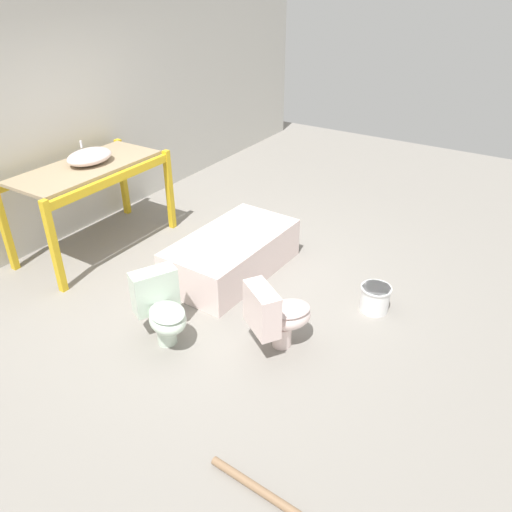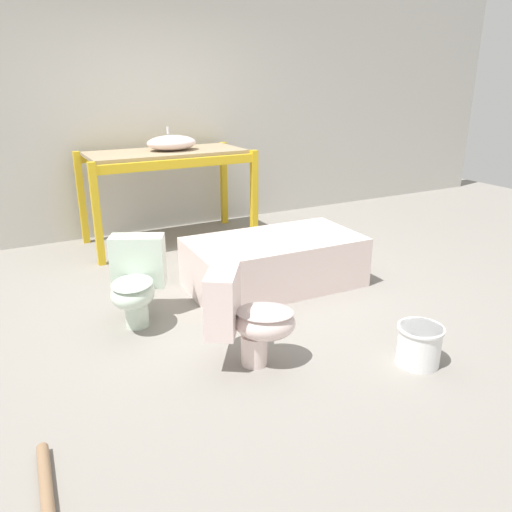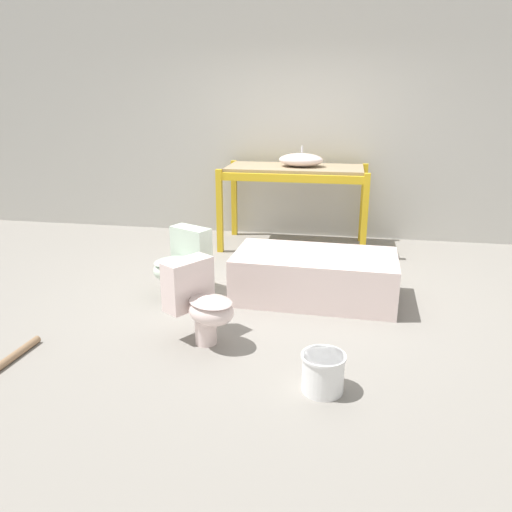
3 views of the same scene
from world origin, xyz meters
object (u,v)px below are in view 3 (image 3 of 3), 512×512
Objects in this scene: sink_basin at (301,160)px; bucket_white at (323,372)px; toilet_near at (181,260)px; toilet_far at (200,300)px; bathtub_main at (315,273)px.

sink_basin is 3.42m from bucket_white.
toilet_near and toilet_far have the same top height.
toilet_far is 2.21× the size of bucket_white.
toilet_near is at bearing -117.78° from sink_basin.
bathtub_main is 2.37× the size of toilet_near.
toilet_near is at bearing 59.88° from toilet_far.
sink_basin is 2.86m from toilet_far.
toilet_near is (-1.27, -0.13, 0.09)m from bathtub_main.
bathtub_main is 1.28m from toilet_near.
bucket_white is at bearing -85.25° from toilet_far.
toilet_near is at bearing -171.96° from bathtub_main.
bathtub_main is at bearing -5.05° from toilet_far.
bathtub_main is 2.35× the size of toilet_far.
bucket_white is (0.98, -0.53, -0.21)m from toilet_far.
bathtub_main is 5.20× the size of bucket_white.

